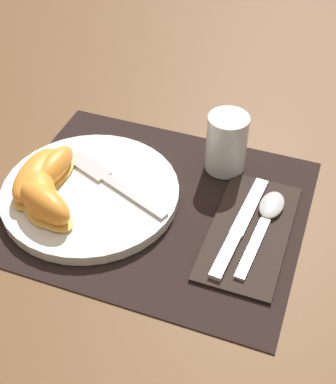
# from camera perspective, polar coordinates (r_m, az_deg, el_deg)

# --- Properties ---
(ground_plane) EXTENTS (3.00, 3.00, 0.00)m
(ground_plane) POSITION_cam_1_polar(r_m,az_deg,el_deg) (0.78, -1.47, -1.50)
(ground_plane) COLOR brown
(placemat) EXTENTS (0.43, 0.36, 0.00)m
(placemat) POSITION_cam_1_polar(r_m,az_deg,el_deg) (0.78, -1.48, -1.39)
(placemat) COLOR black
(placemat) RESTS_ON ground_plane
(plate) EXTENTS (0.26, 0.26, 0.02)m
(plate) POSITION_cam_1_polar(r_m,az_deg,el_deg) (0.79, -8.28, -0.09)
(plate) COLOR white
(plate) RESTS_ON placemat
(juice_glass) EXTENTS (0.06, 0.06, 0.09)m
(juice_glass) POSITION_cam_1_polar(r_m,az_deg,el_deg) (0.82, 6.24, 4.91)
(juice_glass) COLOR silver
(juice_glass) RESTS_ON placemat
(napkin) EXTENTS (0.11, 0.22, 0.00)m
(napkin) POSITION_cam_1_polar(r_m,az_deg,el_deg) (0.75, 8.70, -4.14)
(napkin) COLOR #2D231E
(napkin) RESTS_ON placemat
(knife) EXTENTS (0.03, 0.20, 0.01)m
(knife) POSITION_cam_1_polar(r_m,az_deg,el_deg) (0.75, 7.61, -3.78)
(knife) COLOR #BCBCC1
(knife) RESTS_ON napkin
(spoon) EXTENTS (0.04, 0.17, 0.01)m
(spoon) POSITION_cam_1_polar(r_m,az_deg,el_deg) (0.77, 10.51, -2.52)
(spoon) COLOR #BCBCC1
(spoon) RESTS_ON napkin
(fork) EXTENTS (0.19, 0.09, 0.00)m
(fork) POSITION_cam_1_polar(r_m,az_deg,el_deg) (0.80, -6.32, 1.26)
(fork) COLOR #BCBCC1
(fork) RESTS_ON plate
(citrus_wedge_0) EXTENTS (0.05, 0.10, 0.04)m
(citrus_wedge_0) POSITION_cam_1_polar(r_m,az_deg,el_deg) (0.81, -12.13, 2.45)
(citrus_wedge_0) COLOR #F7C656
(citrus_wedge_0) RESTS_ON plate
(citrus_wedge_1) EXTENTS (0.06, 0.12, 0.04)m
(citrus_wedge_1) POSITION_cam_1_polar(r_m,az_deg,el_deg) (0.80, -13.86, 1.66)
(citrus_wedge_1) COLOR #F7C656
(citrus_wedge_1) RESTS_ON plate
(citrus_wedge_2) EXTENTS (0.12, 0.13, 0.04)m
(citrus_wedge_2) POSITION_cam_1_polar(r_m,az_deg,el_deg) (0.78, -13.75, 0.20)
(citrus_wedge_2) COLOR #F7C656
(citrus_wedge_2) RESTS_ON plate
(citrus_wedge_3) EXTENTS (0.11, 0.08, 0.05)m
(citrus_wedge_3) POSITION_cam_1_polar(r_m,az_deg,el_deg) (0.75, -12.98, -1.35)
(citrus_wedge_3) COLOR #F7C656
(citrus_wedge_3) RESTS_ON plate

